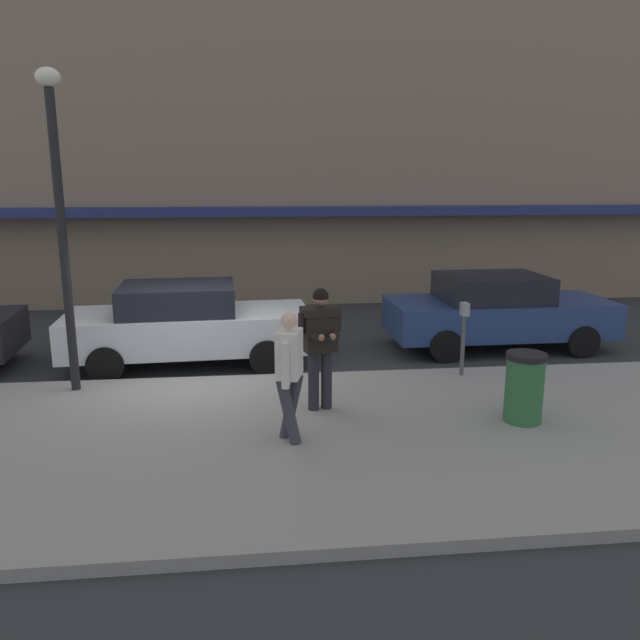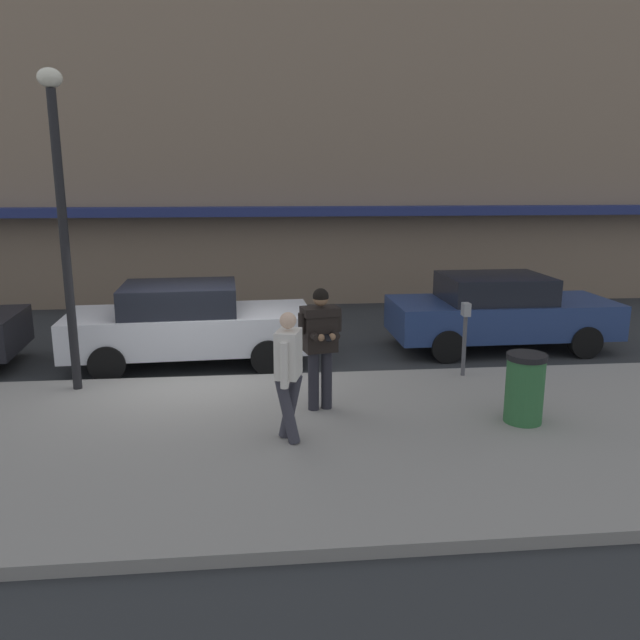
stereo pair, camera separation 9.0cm
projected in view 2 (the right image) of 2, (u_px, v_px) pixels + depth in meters
ground_plane at (199, 380)px, 10.92m from camera, size 80.00×80.00×0.00m
sidewalk at (256, 441)px, 8.24m from camera, size 32.00×5.30×0.14m
curb_paint_line at (256, 377)px, 11.06m from camera, size 28.00×0.12×0.01m
storefront_facade at (252, 123)px, 18.14m from camera, size 28.00×4.70×10.05m
parked_sedan_mid at (188, 323)px, 11.72m from camera, size 4.59×2.10×1.54m
parked_sedan_far at (499, 311)px, 12.79m from camera, size 4.52×1.97×1.54m
man_texting_on_phone at (320, 336)px, 8.93m from camera, size 0.64×0.63×1.81m
pedestrian_in_light_coat at (289, 368)px, 7.88m from camera, size 0.40×0.58×1.70m
street_lamp_post at (61, 200)px, 9.41m from camera, size 0.36×0.36×4.88m
parking_meter at (465, 328)px, 10.56m from camera, size 0.12×0.18×1.27m
trash_bin at (525, 388)px, 8.59m from camera, size 0.55×0.55×0.98m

